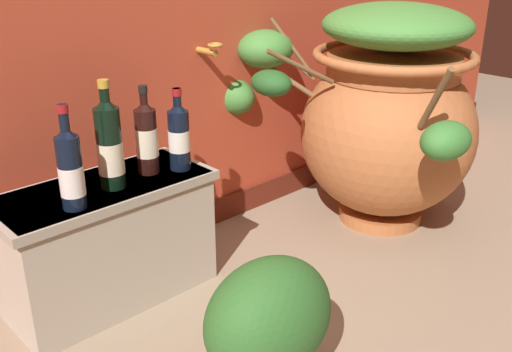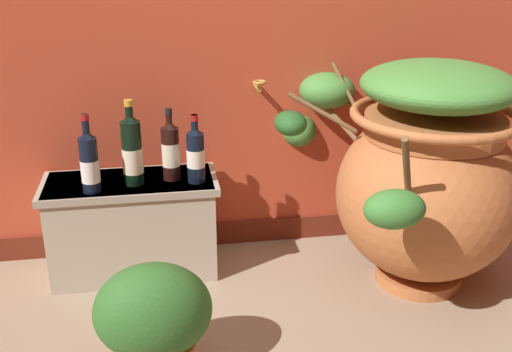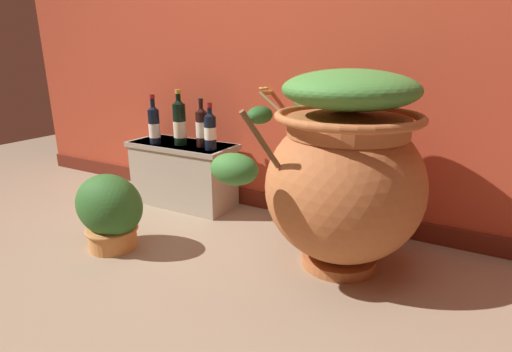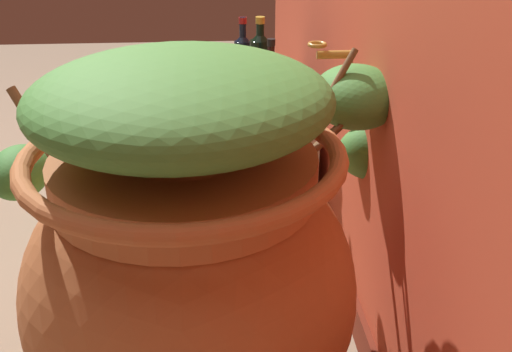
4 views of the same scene
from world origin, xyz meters
name	(u,v)px [view 1 (image 1 of 4)]	position (x,y,z in m)	size (l,w,h in m)	color
ground_plane	(452,339)	(0.00, 0.00, 0.00)	(7.00, 7.00, 0.00)	gray
terracotta_urn	(383,114)	(0.50, 0.66, 0.47)	(0.93, 1.13, 0.91)	#B26638
stone_ledge	(108,239)	(-0.63, 0.91, 0.22)	(0.70, 0.32, 0.41)	#B2A893
wine_bottle_left	(70,168)	(-0.77, 0.82, 0.53)	(0.07, 0.07, 0.31)	black
wine_bottle_middle	(109,144)	(-0.61, 0.88, 0.55)	(0.08, 0.08, 0.34)	black
wine_bottle_right	(179,135)	(-0.37, 0.86, 0.53)	(0.07, 0.07, 0.28)	black
wine_bottle_back	(146,136)	(-0.46, 0.91, 0.54)	(0.07, 0.07, 0.29)	black
potted_shrub	(269,328)	(-0.56, 0.24, 0.20)	(0.37, 0.28, 0.39)	#D68E4C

